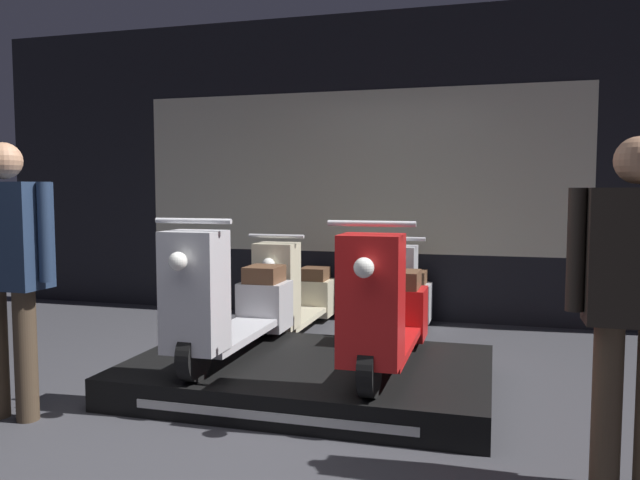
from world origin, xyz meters
TOP-DOWN VIEW (x-y plane):
  - ground_plane at (0.00, 0.00)m, footprint 30.00×30.00m
  - shop_wall_back at (0.00, 3.53)m, footprint 8.59×0.09m
  - display_platform at (0.24, 0.99)m, footprint 2.40×1.55m
  - scooter_display_left at (-0.30, 0.92)m, footprint 0.49×1.63m
  - scooter_display_right at (0.79, 0.92)m, footprint 0.49×1.63m
  - scooter_backrow_0 at (-0.35, 2.53)m, footprint 0.49×1.63m
  - scooter_backrow_1 at (0.67, 2.53)m, footprint 0.49×1.63m
  - person_left_browsing at (-1.31, 0.01)m, footprint 0.62×0.26m
  - person_right_browsing at (2.04, 0.01)m, footprint 0.56×0.23m

SIDE VIEW (x-z plane):
  - ground_plane at x=0.00m, z-range 0.00..0.00m
  - display_platform at x=0.24m, z-range 0.00..0.21m
  - scooter_backrow_0 at x=-0.35m, z-range -0.12..0.87m
  - scooter_backrow_1 at x=0.67m, z-range -0.12..0.87m
  - scooter_display_left at x=-0.30m, z-range 0.09..1.08m
  - scooter_display_right at x=0.79m, z-range 0.09..1.08m
  - person_right_browsing at x=2.04m, z-range 0.13..1.73m
  - person_left_browsing at x=-1.31m, z-range 0.16..1.80m
  - shop_wall_back at x=0.00m, z-range 0.00..3.20m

